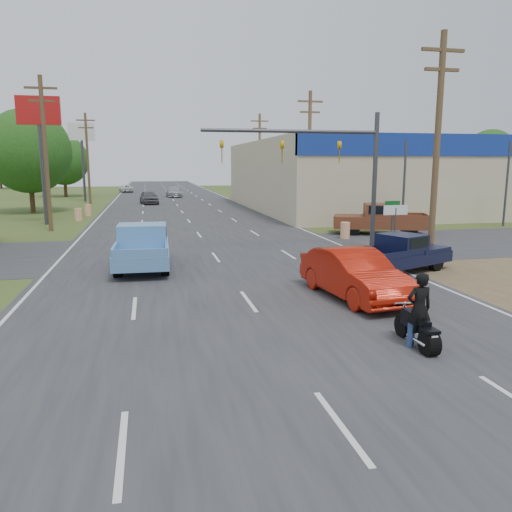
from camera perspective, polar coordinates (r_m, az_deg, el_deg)
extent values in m
plane|color=#354F1F|center=(9.05, 9.65, -18.67)|extent=(200.00, 200.00, 0.00)
cube|color=#2D2D30|center=(47.62, -8.46, 5.02)|extent=(15.00, 180.00, 0.02)
cube|color=#2D2D30|center=(25.87, -5.21, 0.63)|extent=(120.00, 10.00, 0.02)
cube|color=brown|center=(22.72, 26.37, -1.80)|extent=(8.00, 18.00, 0.01)
cube|color=#B7A88C|center=(58.89, 24.66, 8.41)|extent=(50.00, 28.00, 6.60)
cylinder|color=#4C3823|center=(23.89, 19.95, 11.28)|extent=(0.28, 0.28, 10.00)
cube|color=#4C3823|center=(24.36, 20.60, 21.18)|extent=(2.00, 0.14, 0.14)
cube|color=#4C3823|center=(24.21, 20.47, 19.33)|extent=(1.60, 0.14, 0.14)
cylinder|color=#4C3823|center=(40.32, 6.10, 11.22)|extent=(0.28, 0.28, 10.00)
cube|color=#4C3823|center=(40.61, 6.22, 17.15)|extent=(2.00, 0.14, 0.14)
cube|color=#4C3823|center=(40.52, 6.20, 16.03)|extent=(1.60, 0.14, 0.14)
cylinder|color=#4C3823|center=(57.70, 0.42, 11.01)|extent=(0.28, 0.28, 10.00)
cube|color=#4C3823|center=(57.90, 0.43, 15.17)|extent=(2.00, 0.14, 0.14)
cube|color=#4C3823|center=(57.84, 0.43, 14.38)|extent=(1.60, 0.14, 0.14)
cylinder|color=#4C3823|center=(35.91, -22.91, 10.58)|extent=(0.28, 0.28, 10.00)
cube|color=#4C3823|center=(36.22, -23.40, 17.22)|extent=(2.00, 0.14, 0.14)
cube|color=#4C3823|center=(36.13, -23.30, 15.97)|extent=(1.60, 0.14, 0.14)
cylinder|color=#4C3823|center=(59.67, -18.67, 10.45)|extent=(0.28, 0.28, 10.00)
cube|color=#4C3823|center=(59.86, -18.91, 14.47)|extent=(2.00, 0.14, 0.14)
cube|color=#4C3823|center=(59.80, -18.87, 13.71)|extent=(1.60, 0.14, 0.14)
cylinder|color=#422D19|center=(50.49, -24.23, 6.35)|extent=(0.44, 0.44, 3.24)
sphere|color=#204A15|center=(50.43, -24.57, 10.84)|extent=(7.56, 7.56, 7.56)
cylinder|color=#422D19|center=(74.22, -20.96, 7.44)|extent=(0.44, 0.44, 2.88)
sphere|color=#204A15|center=(74.16, -21.14, 10.16)|extent=(6.72, 6.72, 6.72)
cylinder|color=#422D19|center=(96.71, 25.00, 7.90)|extent=(0.44, 0.44, 3.60)
sphere|color=#204A15|center=(96.70, 25.20, 10.50)|extent=(8.40, 8.40, 8.40)
cylinder|color=#422D19|center=(107.55, 5.82, 8.92)|extent=(0.44, 0.44, 3.42)
sphere|color=#204A15|center=(107.53, 5.87, 11.14)|extent=(7.98, 7.98, 7.98)
cylinder|color=#422D19|center=(105.84, -27.17, 7.91)|extent=(0.44, 0.44, 3.78)
cylinder|color=orange|center=(22.59, 17.35, 0.03)|extent=(0.56, 0.56, 1.00)
cylinder|color=orange|center=(30.33, 10.15, 2.88)|extent=(0.56, 0.56, 1.00)
cylinder|color=orange|center=(41.85, -19.64, 4.47)|extent=(0.56, 0.56, 1.00)
cylinder|color=orange|center=(45.77, -18.64, 4.99)|extent=(0.56, 0.56, 1.00)
cylinder|color=#3F3F44|center=(40.02, -23.23, 9.74)|extent=(0.30, 0.30, 9.00)
cube|color=#B21414|center=(40.20, -23.62, 15.01)|extent=(3.00, 0.35, 2.00)
cylinder|color=#3F3F44|center=(63.75, -19.16, 9.94)|extent=(0.30, 0.30, 9.00)
cube|color=white|center=(63.87, -19.36, 13.25)|extent=(3.00, 0.35, 2.00)
cylinder|color=#3F3F44|center=(24.31, 15.55, 2.50)|extent=(0.08, 0.08, 2.40)
cube|color=white|center=(24.19, 15.67, 5.08)|extent=(1.20, 0.05, 0.45)
cylinder|color=#3F3F44|center=(25.90, 15.20, 2.98)|extent=(0.08, 0.08, 2.40)
cube|color=#0C591E|center=(25.78, 15.33, 5.85)|extent=(0.80, 0.04, 0.22)
cylinder|color=#3F3F44|center=(26.93, 13.39, 8.25)|extent=(0.24, 0.24, 7.00)
cylinder|color=#3F3F44|center=(25.37, 4.13, 14.03)|extent=(9.00, 0.18, 0.18)
imported|color=gold|center=(26.15, 9.52, 12.82)|extent=(0.18, 0.40, 1.10)
imported|color=gold|center=(25.21, 3.00, 13.05)|extent=(0.18, 0.40, 1.10)
imported|color=gold|center=(24.60, -3.95, 13.10)|extent=(0.18, 0.40, 1.10)
imported|color=#A81607|center=(16.78, 11.13, -2.07)|extent=(2.34, 5.10, 1.62)
cylinder|color=black|center=(12.40, 19.22, -9.42)|extent=(0.29, 0.59, 0.59)
cylinder|color=black|center=(13.46, 16.30, -7.68)|extent=(0.11, 0.59, 0.59)
cube|color=black|center=(12.87, 17.71, -7.39)|extent=(0.20, 1.08, 0.27)
cube|color=black|center=(13.00, 17.26, -6.35)|extent=(0.24, 0.50, 0.20)
cube|color=black|center=(12.60, 18.36, -7.11)|extent=(0.27, 0.50, 0.09)
cylinder|color=white|center=(13.17, 16.73, -5.18)|extent=(0.58, 0.05, 0.04)
cube|color=white|center=(12.18, 19.76, -8.83)|extent=(0.16, 0.02, 0.11)
imported|color=black|center=(12.65, 18.12, -6.16)|extent=(0.65, 0.43, 1.77)
cylinder|color=black|center=(23.67, -14.86, 0.46)|extent=(0.35, 0.88, 0.87)
cylinder|color=black|center=(23.60, -10.42, 0.61)|extent=(0.35, 0.88, 0.87)
cylinder|color=black|center=(20.34, -15.53, -1.16)|extent=(0.35, 0.88, 0.87)
cylinder|color=black|center=(20.25, -10.36, -1.00)|extent=(0.35, 0.88, 0.87)
cube|color=#6095CF|center=(21.90, -12.81, 0.41)|extent=(2.34, 5.73, 0.57)
cube|color=#6095CF|center=(23.53, -12.70, 1.97)|extent=(2.13, 2.21, 0.20)
cube|color=#6095CF|center=(21.90, -12.88, 2.37)|extent=(2.05, 1.76, 0.93)
cube|color=black|center=(21.88, -12.89, 2.79)|extent=(2.09, 1.42, 0.49)
cube|color=#6095CF|center=(19.09, -13.16, 0.27)|extent=(2.01, 0.14, 0.33)
cylinder|color=black|center=(23.02, 16.74, -0.09)|extent=(0.78, 0.54, 0.73)
cylinder|color=black|center=(22.14, 19.87, -0.68)|extent=(0.78, 0.54, 0.73)
cylinder|color=black|center=(20.86, 11.97, -0.93)|extent=(0.78, 0.54, 0.73)
cylinder|color=black|center=(19.89, 15.22, -1.62)|extent=(0.78, 0.54, 0.73)
cube|color=#101532|center=(21.41, 16.06, -0.27)|extent=(5.07, 3.57, 0.47)
cube|color=#101532|center=(22.48, 18.35, 0.88)|extent=(2.34, 2.31, 0.16)
cube|color=#101532|center=(21.38, 16.30, 1.39)|extent=(1.97, 2.11, 0.77)
cube|color=black|center=(21.36, 16.32, 1.75)|extent=(1.73, 2.02, 0.41)
cube|color=#101532|center=(19.60, 11.90, 0.03)|extent=(0.74, 1.56, 0.27)
cylinder|color=black|center=(31.82, 10.98, 3.11)|extent=(0.96, 0.62, 0.90)
cylinder|color=black|center=(33.69, 10.81, 3.51)|extent=(0.96, 0.62, 0.90)
cylinder|color=black|center=(32.21, 17.21, 2.92)|extent=(0.96, 0.62, 0.90)
cylinder|color=black|center=(34.06, 16.70, 3.33)|extent=(0.96, 0.62, 0.90)
cube|color=brown|center=(32.87, 13.96, 3.65)|extent=(6.24, 4.08, 0.58)
cube|color=brown|center=(32.68, 10.93, 4.39)|extent=(2.81, 2.75, 0.20)
cube|color=brown|center=(32.78, 13.81, 4.98)|extent=(2.34, 2.53, 0.95)
cube|color=black|center=(32.77, 13.83, 5.28)|extent=(2.03, 2.46, 0.50)
cube|color=brown|center=(33.26, 18.90, 4.25)|extent=(0.78, 1.97, 0.34)
imported|color=#515256|center=(57.95, -12.13, 6.57)|extent=(2.33, 4.60, 1.50)
imported|color=#A5A6AA|center=(69.94, -9.35, 7.25)|extent=(2.13, 4.96, 1.43)
imported|color=silver|center=(83.44, -14.63, 7.46)|extent=(2.52, 4.46, 1.18)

